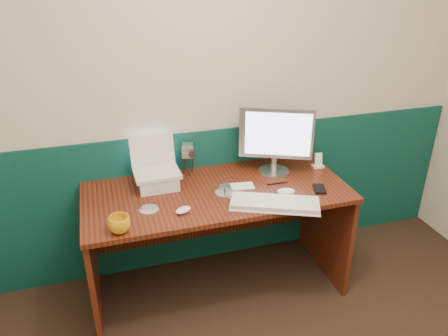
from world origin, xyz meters
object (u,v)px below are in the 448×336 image
object	(u,v)px
desk	(217,241)
keyboard	(275,204)
monitor	(275,140)
laptop	(156,158)
mug	(119,224)
camcorder	(188,158)

from	to	relation	value
desk	keyboard	world-z (taller)	keyboard
desk	monitor	world-z (taller)	monitor
laptop	desk	bearing A→B (deg)	-25.08
keyboard	laptop	bearing A→B (deg)	168.68
monitor	keyboard	distance (m)	0.48
desk	keyboard	distance (m)	0.54
keyboard	mug	distance (m)	0.86
desk	keyboard	bearing A→B (deg)	-46.14
laptop	keyboard	xyz separation A→B (m)	(0.60, -0.42, -0.18)
monitor	keyboard	bearing A→B (deg)	-88.00
camcorder	mug	bearing A→B (deg)	-117.33
desk	keyboard	xyz separation A→B (m)	(0.26, -0.27, 0.39)
monitor	mug	xyz separation A→B (m)	(-1.02, -0.41, -0.19)
laptop	monitor	bearing A→B (deg)	-3.00
monitor	camcorder	bearing A→B (deg)	-171.10
camcorder	desk	bearing A→B (deg)	-52.89
desk	keyboard	size ratio (longest dim) A/B	3.21
laptop	mug	xyz separation A→B (m)	(-0.26, -0.43, -0.15)
desk	laptop	world-z (taller)	laptop
mug	camcorder	bearing A→B (deg)	48.85
keyboard	camcorder	size ratio (longest dim) A/B	2.24
keyboard	monitor	bearing A→B (deg)	92.00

